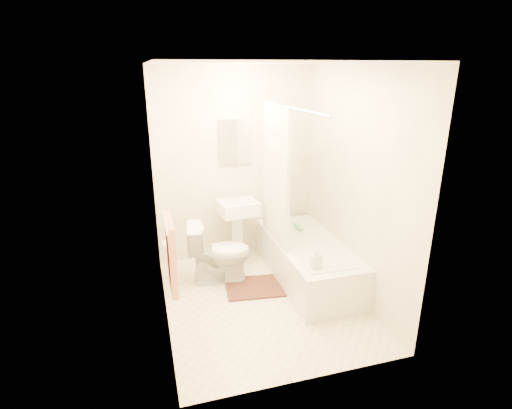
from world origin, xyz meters
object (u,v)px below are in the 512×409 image
object	(u,v)px
sink	(238,229)
bath_mat	(255,287)
toilet	(219,253)
bathtub	(307,260)
soap_bottle	(316,258)

from	to	relation	value
sink	bath_mat	bearing A→B (deg)	-94.56
toilet	sink	distance (m)	0.52
toilet	bathtub	bearing A→B (deg)	-94.87
soap_bottle	sink	bearing A→B (deg)	111.32
toilet	bath_mat	bearing A→B (deg)	-120.65
bath_mat	soap_bottle	world-z (taller)	soap_bottle
sink	bathtub	world-z (taller)	sink
bathtub	bath_mat	world-z (taller)	bathtub
bath_mat	soap_bottle	xyz separation A→B (m)	(0.46, -0.56, 0.56)
bathtub	soap_bottle	xyz separation A→B (m)	(-0.18, -0.60, 0.34)
toilet	bathtub	size ratio (longest dim) A/B	0.43
toilet	bath_mat	xyz separation A→B (m)	(0.34, -0.29, -0.34)
toilet	soap_bottle	bearing A→B (deg)	-127.24
toilet	sink	bearing A→B (deg)	-29.19
toilet	soap_bottle	xyz separation A→B (m)	(0.81, -0.85, 0.22)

